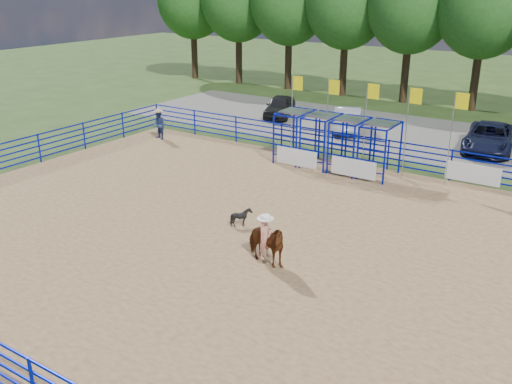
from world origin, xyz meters
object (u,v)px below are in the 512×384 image
car_c (489,138)px  calf (241,217)px  spectator_cowboy (159,124)px  car_b (348,118)px  car_a (280,106)px  horse_and_rider (265,240)px

car_c → calf: bearing=-115.9°
spectator_cowboy → car_b: (8.15, 7.91, -0.13)m
calf → car_a: (-8.21, 16.32, 0.31)m
car_b → horse_and_rider: bearing=85.5°
calf → spectator_cowboy: size_ratio=0.43×
car_b → calf: bearing=79.4°
car_b → car_c: (8.21, 0.10, -0.01)m
calf → car_c: (5.37, 15.56, 0.35)m
car_a → car_b: bearing=-28.0°
horse_and_rider → spectator_cowboy: bearing=144.3°
calf → spectator_cowboy: spectator_cowboy is taller
horse_and_rider → spectator_cowboy: horse_and_rider is taller
calf → car_c: size_ratio=0.14×
horse_and_rider → spectator_cowboy: size_ratio=1.40×
spectator_cowboy → horse_and_rider: bearing=-35.7°
spectator_cowboy → car_c: (16.36, 8.01, -0.15)m
spectator_cowboy → car_b: size_ratio=0.38×
horse_and_rider → car_b: bearing=106.5°
car_b → car_a: bearing=-30.2°
car_c → spectator_cowboy: bearing=-160.7°
horse_and_rider → car_c: horse_and_rider is taller
spectator_cowboy → car_b: 11.36m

